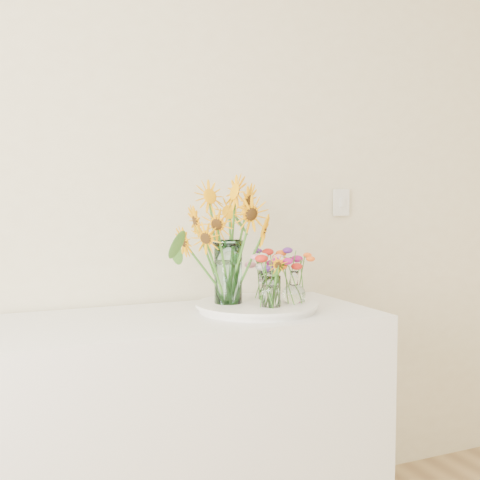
{
  "coord_description": "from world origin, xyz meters",
  "views": [
    {
      "loc": [
        -0.73,
        -0.09,
        1.32
      ],
      "look_at": [
        0.15,
        1.93,
        1.17
      ],
      "focal_mm": 45.0,
      "sensor_mm": 36.0,
      "label": 1
    }
  ],
  "objects_px": {
    "counter": "(186,439)",
    "small_vase_a": "(271,292)",
    "tray": "(257,307)",
    "mason_jar": "(228,272)",
    "small_vase_b": "(294,287)",
    "small_vase_c": "(267,285)"
  },
  "relations": [
    {
      "from": "small_vase_a",
      "to": "small_vase_b",
      "type": "height_order",
      "value": "small_vase_b"
    },
    {
      "from": "counter",
      "to": "small_vase_c",
      "type": "xyz_separation_m",
      "value": [
        0.35,
        0.05,
        0.53
      ]
    },
    {
      "from": "mason_jar",
      "to": "tray",
      "type": "bearing_deg",
      "value": -21.89
    },
    {
      "from": "small_vase_a",
      "to": "small_vase_b",
      "type": "distance_m",
      "value": 0.12
    },
    {
      "from": "mason_jar",
      "to": "small_vase_b",
      "type": "relative_size",
      "value": 1.95
    },
    {
      "from": "counter",
      "to": "tray",
      "type": "height_order",
      "value": "tray"
    },
    {
      "from": "counter",
      "to": "mason_jar",
      "type": "relative_size",
      "value": 5.78
    },
    {
      "from": "tray",
      "to": "mason_jar",
      "type": "relative_size",
      "value": 1.78
    },
    {
      "from": "counter",
      "to": "tray",
      "type": "distance_m",
      "value": 0.54
    },
    {
      "from": "counter",
      "to": "mason_jar",
      "type": "distance_m",
      "value": 0.62
    },
    {
      "from": "tray",
      "to": "mason_jar",
      "type": "xyz_separation_m",
      "value": [
        -0.1,
        0.04,
        0.13
      ]
    },
    {
      "from": "small_vase_b",
      "to": "small_vase_c",
      "type": "xyz_separation_m",
      "value": [
        -0.05,
        0.12,
        -0.0
      ]
    },
    {
      "from": "tray",
      "to": "small_vase_a",
      "type": "relative_size",
      "value": 3.7
    },
    {
      "from": "small_vase_c",
      "to": "tray",
      "type": "bearing_deg",
      "value": -138.83
    },
    {
      "from": "counter",
      "to": "small_vase_a",
      "type": "distance_m",
      "value": 0.62
    },
    {
      "from": "counter",
      "to": "tray",
      "type": "bearing_deg",
      "value": -3.03
    },
    {
      "from": "mason_jar",
      "to": "small_vase_a",
      "type": "height_order",
      "value": "mason_jar"
    },
    {
      "from": "counter",
      "to": "mason_jar",
      "type": "bearing_deg",
      "value": 7.99
    },
    {
      "from": "counter",
      "to": "small_vase_c",
      "type": "height_order",
      "value": "small_vase_c"
    },
    {
      "from": "counter",
      "to": "tray",
      "type": "relative_size",
      "value": 3.24
    },
    {
      "from": "counter",
      "to": "small_vase_a",
      "type": "bearing_deg",
      "value": -20.61
    },
    {
      "from": "counter",
      "to": "small_vase_c",
      "type": "bearing_deg",
      "value": 8.22
    }
  ]
}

